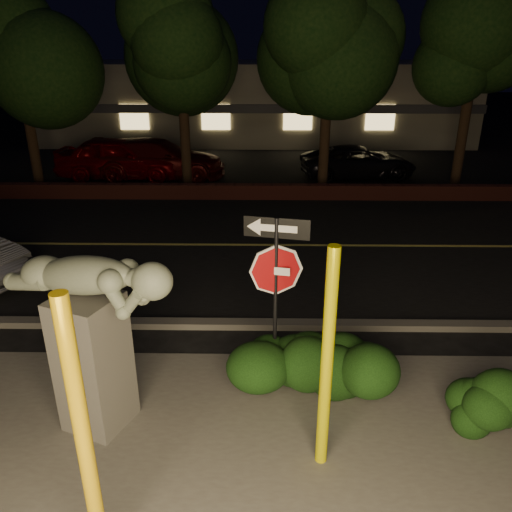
{
  "coord_description": "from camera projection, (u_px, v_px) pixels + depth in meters",
  "views": [
    {
      "loc": [
        0.35,
        -5.04,
        4.75
      ],
      "look_at": [
        0.24,
        2.47,
        1.6
      ],
      "focal_mm": 35.0,
      "sensor_mm": 36.0,
      "label": 1
    }
  ],
  "objects": [
    {
      "name": "parked_car_dark",
      "position": [
        358.0,
        162.0,
        19.43
      ],
      "size": [
        4.68,
        2.63,
        1.23
      ],
      "primitive_type": "imported",
      "rotation": [
        0.0,
        0.0,
        1.71
      ],
      "color": "black",
      "rests_on": "ground"
    },
    {
      "name": "curb",
      "position": [
        244.0,
        324.0,
        9.14
      ],
      "size": [
        80.0,
        0.25,
        0.12
      ],
      "primitive_type": "cube",
      "color": "#4C4944",
      "rests_on": "ground"
    },
    {
      "name": "yellow_pole_left",
      "position": [
        84.0,
        444.0,
        4.42
      ],
      "size": [
        0.15,
        0.15,
        3.01
      ],
      "primitive_type": "cylinder",
      "color": "gold",
      "rests_on": "ground"
    },
    {
      "name": "hedge_right",
      "position": [
        339.0,
        365.0,
        7.05
      ],
      "size": [
        1.97,
        1.28,
        1.2
      ],
      "primitive_type": "ellipsoid",
      "rotation": [
        0.0,
        0.0,
        -0.17
      ],
      "color": "black",
      "rests_on": "ground"
    },
    {
      "name": "signpost",
      "position": [
        276.0,
        271.0,
        6.9
      ],
      "size": [
        0.89,
        0.21,
        2.66
      ],
      "rotation": [
        0.0,
        0.0,
        -0.2
      ],
      "color": "black",
      "rests_on": "ground"
    },
    {
      "name": "patio",
      "position": [
        230.0,
        507.0,
        5.56
      ],
      "size": [
        14.0,
        6.0,
        0.02
      ],
      "primitive_type": "cube",
      "color": "#4C4944",
      "rests_on": "ground"
    },
    {
      "name": "sculpture",
      "position": [
        90.0,
        322.0,
        6.23
      ],
      "size": [
        2.34,
        1.43,
        2.56
      ],
      "rotation": [
        0.0,
        0.0,
        -0.39
      ],
      "color": "#4C4944",
      "rests_on": "ground"
    },
    {
      "name": "tree_far_a",
      "position": [
        13.0,
        28.0,
        16.52
      ],
      "size": [
        4.6,
        4.6,
        7.43
      ],
      "color": "black",
      "rests_on": "ground"
    },
    {
      "name": "brick_wall",
      "position": [
        253.0,
        192.0,
        16.81
      ],
      "size": [
        40.0,
        0.35,
        0.5
      ],
      "primitive_type": "cube",
      "color": "#451A16",
      "rests_on": "ground"
    },
    {
      "name": "tree_far_b",
      "position": [
        178.0,
        4.0,
        16.35
      ],
      "size": [
        5.2,
        5.2,
        8.41
      ],
      "color": "black",
      "rests_on": "ground"
    },
    {
      "name": "building",
      "position": [
        258.0,
        99.0,
        28.75
      ],
      "size": [
        22.0,
        10.2,
        4.0
      ],
      "color": "#666052",
      "rests_on": "ground"
    },
    {
      "name": "parking_lot",
      "position": [
        256.0,
        163.0,
        22.16
      ],
      "size": [
        40.0,
        12.0,
        0.01
      ],
      "primitive_type": "cube",
      "color": "black",
      "rests_on": "ground"
    },
    {
      "name": "ground",
      "position": [
        252.0,
        210.0,
        15.71
      ],
      "size": [
        90.0,
        90.0,
        0.0
      ],
      "primitive_type": "plane",
      "color": "black",
      "rests_on": "ground"
    },
    {
      "name": "parked_car_darkred",
      "position": [
        157.0,
        159.0,
        19.29
      ],
      "size": [
        5.26,
        2.24,
        1.51
      ],
      "primitive_type": "imported",
      "rotation": [
        0.0,
        0.0,
        1.59
      ],
      "color": "#420909",
      "rests_on": "ground"
    },
    {
      "name": "yellow_pole_right",
      "position": [
        327.0,
        364.0,
        5.65
      ],
      "size": [
        0.14,
        0.14,
        2.88
      ],
      "primitive_type": "cylinder",
      "color": "#D8D003",
      "rests_on": "ground"
    },
    {
      "name": "tree_far_d",
      "position": [
        480.0,
        25.0,
        16.55
      ],
      "size": [
        4.4,
        4.4,
        7.42
      ],
      "color": "black",
      "rests_on": "ground"
    },
    {
      "name": "lane_marking",
      "position": [
        250.0,
        245.0,
        12.94
      ],
      "size": [
        80.0,
        0.12,
        0.0
      ],
      "primitive_type": "cube",
      "color": "#BAAC4A",
      "rests_on": "road"
    },
    {
      "name": "hedge_far_right",
      "position": [
        465.0,
        396.0,
        6.67
      ],
      "size": [
        1.43,
        1.09,
        0.88
      ],
      "primitive_type": "ellipsoid",
      "rotation": [
        0.0,
        0.0,
        -0.26
      ],
      "color": "black",
      "rests_on": "ground"
    },
    {
      "name": "road",
      "position": [
        250.0,
        245.0,
        12.94
      ],
      "size": [
        80.0,
        8.0,
        0.01
      ],
      "primitive_type": "cube",
      "color": "black",
      "rests_on": "ground"
    },
    {
      "name": "parked_car_red",
      "position": [
        120.0,
        158.0,
        19.17
      ],
      "size": [
        4.86,
        2.07,
        1.64
      ],
      "primitive_type": "imported",
      "rotation": [
        0.0,
        0.0,
        1.54
      ],
      "color": "#6A0307",
      "rests_on": "ground"
    },
    {
      "name": "tree_far_c",
      "position": [
        331.0,
        17.0,
        16.06
      ],
      "size": [
        4.8,
        4.8,
        7.84
      ],
      "color": "black",
      "rests_on": "ground"
    },
    {
      "name": "hedge_center",
      "position": [
        301.0,
        358.0,
        7.3
      ],
      "size": [
        2.3,
        1.58,
        1.09
      ],
      "primitive_type": "ellipsoid",
      "rotation": [
        0.0,
        0.0,
        -0.31
      ],
      "color": "black",
      "rests_on": "ground"
    }
  ]
}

